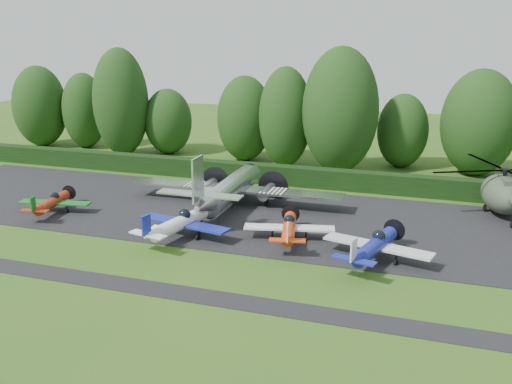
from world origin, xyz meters
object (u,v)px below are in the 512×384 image
(light_plane_white, at_px, (180,223))
(helicopter, at_px, (503,191))
(light_plane_blue, at_px, (375,246))
(transport_plane, at_px, (230,188))
(light_plane_orange, at_px, (289,228))
(light_plane_red, at_px, (52,202))

(light_plane_white, height_order, helicopter, helicopter)
(light_plane_blue, bearing_deg, transport_plane, 133.65)
(light_plane_orange, xyz_separation_m, helicopter, (16.12, 12.00, 1.14))
(transport_plane, relative_size, light_plane_orange, 2.77)
(helicopter, bearing_deg, light_plane_orange, -132.93)
(transport_plane, distance_m, light_plane_blue, 16.73)
(light_plane_red, xyz_separation_m, helicopter, (37.96, 11.84, 1.24))
(light_plane_white, bearing_deg, light_plane_orange, 1.68)
(transport_plane, xyz_separation_m, light_plane_white, (-0.95, -8.74, -0.56))
(transport_plane, distance_m, helicopter, 24.09)
(helicopter, bearing_deg, light_plane_white, -139.81)
(light_plane_white, distance_m, light_plane_orange, 8.58)
(transport_plane, xyz_separation_m, light_plane_orange, (7.39, -6.74, -0.71))
(light_plane_white, relative_size, light_plane_blue, 1.01)
(light_plane_orange, distance_m, helicopter, 20.13)
(transport_plane, xyz_separation_m, light_plane_red, (-14.45, -6.58, -0.80))
(transport_plane, height_order, light_plane_blue, transport_plane)
(light_plane_orange, relative_size, light_plane_blue, 0.89)
(light_plane_red, height_order, helicopter, helicopter)
(light_plane_orange, xyz_separation_m, light_plane_blue, (6.79, -2.12, 0.13))
(light_plane_blue, height_order, helicopter, helicopter)
(light_plane_orange, bearing_deg, light_plane_blue, -4.49)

